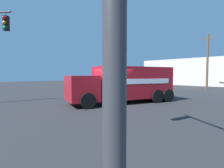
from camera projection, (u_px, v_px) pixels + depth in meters
The scene contains 4 objects.
ground_plane at pixel (109, 105), 12.08m from camera, with size 100.00×100.00×0.00m, color #2B2B2D.
delivery_truck at pixel (125, 84), 13.21m from camera, with size 5.26×8.38×2.70m.
utility_pole at pixel (207, 61), 25.70m from camera, with size 2.20×0.40×8.12m.
building_backdrop at pixel (193, 72), 36.06m from camera, with size 20.07×6.00×5.33m, color beige.
Camera 1 is at (8.38, -8.56, 2.11)m, focal length 27.89 mm.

